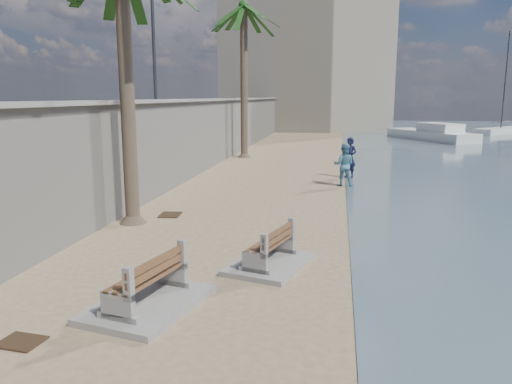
{
  "coord_description": "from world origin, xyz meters",
  "views": [
    {
      "loc": [
        1.64,
        -5.95,
        3.72
      ],
      "look_at": [
        -0.5,
        7.0,
        1.2
      ],
      "focal_mm": 35.0,
      "sensor_mm": 36.0,
      "label": 1
    }
  ],
  "objects": [
    {
      "name": "debris_d",
      "position": [
        -2.32,
        2.52,
        0.01
      ],
      "size": [
        0.68,
        0.61,
        0.03
      ],
      "primitive_type": "cube",
      "rotation": [
        0.0,
        0.0,
        2.81
      ],
      "color": "#382616",
      "rests_on": "ground_plane"
    },
    {
      "name": "person_b",
      "position": [
        1.89,
        15.15,
        0.99
      ],
      "size": [
        0.99,
        0.78,
        1.98
      ],
      "primitive_type": "imported",
      "rotation": [
        0.0,
        0.0,
        3.09
      ],
      "color": "teal",
      "rests_on": "ground_plane"
    },
    {
      "name": "debris_b",
      "position": [
        -3.08,
        0.45,
        0.01
      ],
      "size": [
        0.7,
        0.58,
        0.03
      ],
      "primitive_type": "cube",
      "rotation": [
        0.0,
        0.0,
        6.17
      ],
      "color": "#382616",
      "rests_on": "ground_plane"
    },
    {
      "name": "debris_c",
      "position": [
        -3.58,
        8.85,
        0.01
      ],
      "size": [
        0.72,
        0.86,
        0.03
      ],
      "primitive_type": "cube",
      "rotation": [
        0.0,
        0.0,
        1.67
      ],
      "color": "#382616",
      "rests_on": "ground_plane"
    },
    {
      "name": "bench_near",
      "position": [
        -1.63,
        2.01,
        0.42
      ],
      "size": [
        2.04,
        2.58,
        0.96
      ],
      "color": "gray",
      "rests_on": "ground_plane"
    },
    {
      "name": "sailboat_west",
      "position": [
        17.83,
        48.14,
        0.32
      ],
      "size": [
        6.45,
        6.71,
        10.09
      ],
      "color": "silver",
      "rests_on": "bay_water"
    },
    {
      "name": "palm_back",
      "position": [
        -4.1,
        24.32,
        8.8
      ],
      "size": [
        5.0,
        5.0,
        9.87
      ],
      "color": "brown",
      "rests_on": "ground_plane"
    },
    {
      "name": "person_a",
      "position": [
        2.18,
        17.32,
        1.08
      ],
      "size": [
        0.94,
        0.87,
        2.15
      ],
      "primitive_type": "imported",
      "rotation": [
        0.0,
        0.0,
        -0.6
      ],
      "color": "#121634",
      "rests_on": "ground_plane"
    },
    {
      "name": "bench_far",
      "position": [
        0.21,
        4.54,
        0.38
      ],
      "size": [
        1.95,
        2.4,
        0.88
      ],
      "color": "gray",
      "rests_on": "ground_plane"
    },
    {
      "name": "ground_plane",
      "position": [
        0.0,
        0.0,
        0.0
      ],
      "size": [
        140.0,
        140.0,
        0.0
      ],
      "primitive_type": "plane",
      "color": "#A08362"
    },
    {
      "name": "end_building",
      "position": [
        -2.0,
        52.0,
        7.0
      ],
      "size": [
        18.0,
        12.0,
        14.0
      ],
      "primitive_type": "cube",
      "color": "#B7AA93",
      "rests_on": "ground_plane"
    },
    {
      "name": "streetlight",
      "position": [
        -5.1,
        12.0,
        6.64
      ],
      "size": [
        0.28,
        0.28,
        5.12
      ],
      "color": "#2D2D33",
      "rests_on": "wall_cap"
    },
    {
      "name": "wall_cap",
      "position": [
        -5.2,
        20.0,
        3.55
      ],
      "size": [
        0.8,
        70.0,
        0.12
      ],
      "primitive_type": "cube",
      "color": "gray",
      "rests_on": "seawall"
    },
    {
      "name": "seawall",
      "position": [
        -5.2,
        20.0,
        1.75
      ],
      "size": [
        0.45,
        70.0,
        3.5
      ],
      "primitive_type": "cube",
      "color": "gray",
      "rests_on": "ground_plane"
    },
    {
      "name": "yacht_far",
      "position": [
        9.49,
        39.13,
        0.35
      ],
      "size": [
        6.73,
        9.25,
        1.5
      ],
      "primitive_type": null,
      "rotation": [
        0.0,
        0.0,
        2.08
      ],
      "color": "silver",
      "rests_on": "bay_water"
    }
  ]
}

